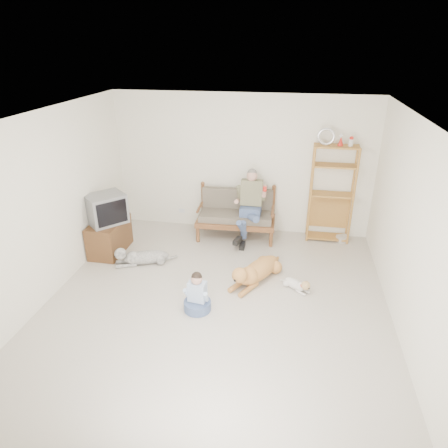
% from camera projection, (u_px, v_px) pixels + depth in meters
% --- Properties ---
extents(floor, '(5.50, 5.50, 0.00)m').
position_uv_depth(floor, '(215.00, 307.00, 5.84)').
color(floor, silver).
rests_on(floor, ground).
extents(ceiling, '(5.50, 5.50, 0.00)m').
position_uv_depth(ceiling, '(213.00, 120.00, 4.70)').
color(ceiling, white).
rests_on(ceiling, ground).
extents(wall_back, '(5.00, 0.00, 5.00)m').
position_uv_depth(wall_back, '(242.00, 165.00, 7.73)').
color(wall_back, silver).
rests_on(wall_back, ground).
extents(wall_front, '(5.00, 0.00, 5.00)m').
position_uv_depth(wall_front, '(137.00, 384.00, 2.81)').
color(wall_front, silver).
rests_on(wall_front, ground).
extents(wall_left, '(0.00, 5.50, 5.50)m').
position_uv_depth(wall_left, '(42.00, 211.00, 5.67)').
color(wall_left, silver).
rests_on(wall_left, ground).
extents(wall_right, '(0.00, 5.50, 5.50)m').
position_uv_depth(wall_right, '(414.00, 238.00, 4.88)').
color(wall_right, silver).
rests_on(wall_right, ground).
extents(loveseat, '(1.52, 0.75, 0.95)m').
position_uv_depth(loveseat, '(236.00, 213.00, 7.77)').
color(loveseat, brown).
rests_on(loveseat, ground).
extents(man, '(0.53, 0.76, 1.23)m').
position_uv_depth(man, '(249.00, 211.00, 7.45)').
color(man, '#4F5E92').
rests_on(man, loveseat).
extents(etagere, '(0.82, 0.36, 2.16)m').
position_uv_depth(etagere, '(331.00, 193.00, 7.44)').
color(etagere, '#AA6F35').
rests_on(etagere, ground).
extents(book_stack, '(0.24, 0.21, 0.13)m').
position_uv_depth(book_stack, '(342.00, 239.00, 7.71)').
color(book_stack, beige).
rests_on(book_stack, ground).
extents(tv_stand, '(0.51, 0.90, 0.60)m').
position_uv_depth(tv_stand, '(109.00, 236.00, 7.26)').
color(tv_stand, brown).
rests_on(tv_stand, ground).
extents(crt_tv, '(0.79, 0.80, 0.52)m').
position_uv_depth(crt_tv, '(106.00, 209.00, 6.99)').
color(crt_tv, slate).
rests_on(crt_tv, tv_stand).
extents(wall_outlet, '(0.12, 0.02, 0.08)m').
position_uv_depth(wall_outlet, '(182.00, 211.00, 8.35)').
color(wall_outlet, silver).
rests_on(wall_outlet, ground).
extents(golden_retriever, '(0.79, 1.28, 0.43)m').
position_uv_depth(golden_retriever, '(255.00, 271.00, 6.41)').
color(golden_retriever, '#C68F44').
rests_on(golden_retriever, ground).
extents(shaggy_dog, '(1.06, 0.54, 0.34)m').
position_uv_depth(shaggy_dog, '(141.00, 257.00, 6.91)').
color(shaggy_dog, white).
rests_on(shaggy_dog, ground).
extents(terrier, '(0.50, 0.42, 0.22)m').
position_uv_depth(terrier, '(298.00, 285.00, 6.20)').
color(terrier, silver).
rests_on(terrier, ground).
extents(child, '(0.39, 0.39, 0.62)m').
position_uv_depth(child, '(197.00, 296.00, 5.70)').
color(child, '#4F5E92').
rests_on(child, ground).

